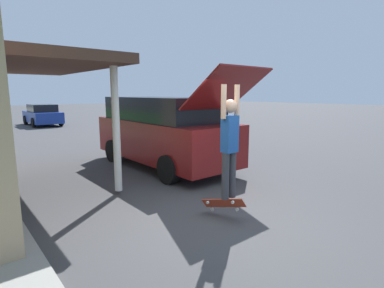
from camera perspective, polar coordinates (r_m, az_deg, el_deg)
ground_plane at (r=5.50m, az=4.47°, el=-14.13°), size 120.00×120.00×0.00m
suv_parked at (r=9.08m, az=-5.57°, el=2.62°), size 2.07×5.76×2.79m
car_down_street at (r=23.41m, az=-26.59°, el=4.96°), size 1.90×4.07×1.45m
skateboarder at (r=5.16m, az=7.17°, el=0.58°), size 0.41×0.23×1.97m
skateboard at (r=5.49m, az=5.94°, el=-11.18°), size 0.38×0.78×0.37m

